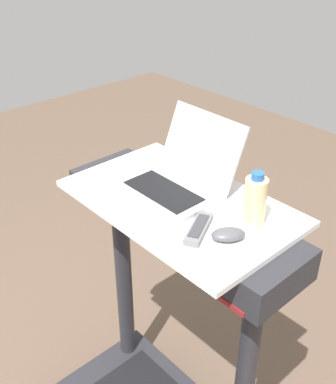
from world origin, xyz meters
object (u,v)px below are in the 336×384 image
at_px(laptop, 179,176).
at_px(tv_remote, 199,229).
at_px(computer_mouse, 228,234).
at_px(water_bottle, 255,201).

relative_size(laptop, tv_remote, 1.99).
relative_size(computer_mouse, tv_remote, 0.61).
distance_m(laptop, water_bottle, 0.30).
bearing_deg(tv_remote, computer_mouse, 23.29).
height_order(computer_mouse, tv_remote, computer_mouse).
bearing_deg(tv_remote, laptop, 150.21).
height_order(computer_mouse, water_bottle, water_bottle).
xyz_separation_m(computer_mouse, water_bottle, (-0.00, 0.12, 0.06)).
distance_m(computer_mouse, water_bottle, 0.13).
xyz_separation_m(water_bottle, tv_remote, (-0.08, -0.15, -0.07)).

